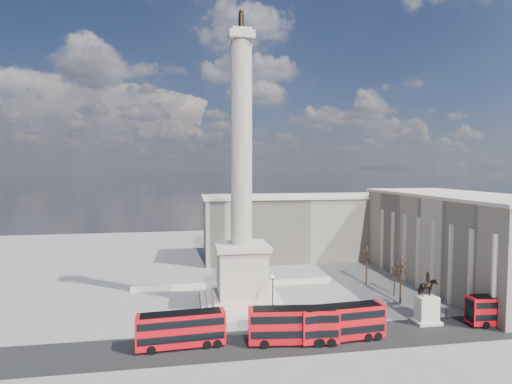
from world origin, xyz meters
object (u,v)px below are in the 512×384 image
Objects in this scene: victorian_lamp at (273,292)px; pedestrian_standing at (446,314)px; equestrian_statue at (427,306)px; pedestrian_walking at (382,319)px; red_bus_b at (294,325)px; pedestrian_crossing at (306,324)px; nelsons_column at (242,232)px; red_bus_a at (182,329)px; red_bus_c at (342,322)px; red_bus_d at (505,309)px.

victorian_lamp is 4.44× the size of pedestrian_standing.
pedestrian_walking is at bearing 173.72° from equestrian_statue.
red_bus_b is 10.45m from victorian_lamp.
nelsons_column is at bearing -16.10° from pedestrian_crossing.
red_bus_a is 0.96× the size of red_bus_c.
pedestrian_standing is at bearing -11.57° from victorian_lamp.
red_bus_a is 1.75× the size of victorian_lamp.
red_bus_d is 6.55× the size of pedestrian_crossing.
equestrian_statue reaches higher than victorian_lamp.
red_bus_b is 33.14m from red_bus_d.
red_bus_c is 1.08× the size of red_bus_d.
nelsons_column is 6.25× the size of equestrian_statue.
pedestrian_standing is (25.98, 4.85, -1.84)m from red_bus_b.
pedestrian_crossing is at bearing -174.16° from pedestrian_walking.
pedestrian_walking is at bearing 2.24° from red_bus_a.
nelsons_column is at bearing -15.45° from pedestrian_standing.
red_bus_a is 30.16m from pedestrian_walking.
nelsons_column reaches higher than pedestrian_crossing.
red_bus_d is 1.69× the size of victorian_lamp.
pedestrian_walking is at bearing -141.13° from pedestrian_crossing.
red_bus_a is at bearing -147.58° from victorian_lamp.
victorian_lamp reaches higher than pedestrian_walking.
red_bus_d is (48.04, -0.25, -0.09)m from red_bus_a.
victorian_lamp is 4.23× the size of pedestrian_walking.
red_bus_a is at bearing -175.68° from red_bus_d.
nelsons_column is at bearing 122.52° from red_bus_c.
pedestrian_walking is at bearing -29.78° from nelsons_column.
victorian_lamp is 7.70m from pedestrian_crossing.
red_bus_b is 1.86× the size of victorian_lamp.
nelsons_column is at bearing 155.54° from equestrian_statue.
nelsons_column is 4.25× the size of red_bus_a.
red_bus_a is at bearing 48.44° from pedestrian_crossing.
red_bus_b is 7.85× the size of pedestrian_walking.
red_bus_d is 18.44m from pedestrian_walking.
red_bus_c is 26.36m from red_bus_d.
pedestrian_crossing is (3.01, 4.37, -1.73)m from red_bus_b.
pedestrian_crossing is at bearing -57.54° from victorian_lamp.
red_bus_b is 22.18m from equestrian_statue.
nelsons_column is 19.60m from red_bus_b.
red_bus_c is (21.71, -1.39, 0.11)m from red_bus_a.
victorian_lamp is (14.14, 8.98, 1.48)m from red_bus_a.
victorian_lamp is (4.27, -5.54, -8.98)m from nelsons_column.
nelsons_column is 4.41× the size of red_bus_d.
red_bus_a is at bearing -178.74° from red_bus_b.
red_bus_b is at bearing -72.33° from nelsons_column.
equestrian_statue is (-11.24, 2.52, 0.39)m from red_bus_d.
nelsons_column is 35.11m from pedestrian_standing.
pedestrian_walking is (-18.08, 3.28, -1.58)m from red_bus_d.
red_bus_d is at bearing -147.34° from pedestrian_crossing.
red_bus_c is at bearing -53.88° from victorian_lamp.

